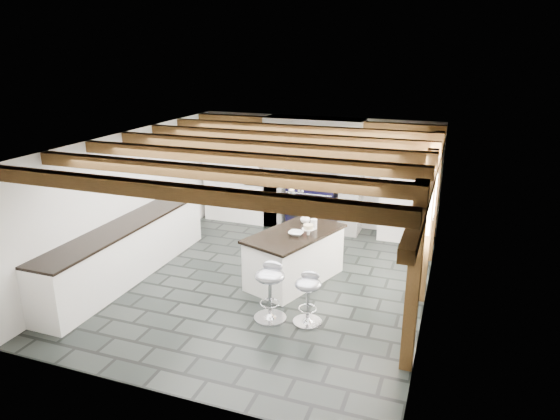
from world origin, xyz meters
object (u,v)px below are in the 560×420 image
(bar_stool_far, at_px, (270,285))
(range_cooker, at_px, (313,207))
(bar_stool_near, at_px, (308,292))
(kitchen_island, at_px, (295,256))

(bar_stool_far, bearing_deg, range_cooker, 95.85)
(range_cooker, height_order, bar_stool_near, range_cooker)
(range_cooker, xyz_separation_m, kitchen_island, (0.44, -2.51, -0.04))
(kitchen_island, distance_m, bar_stool_near, 1.33)
(bar_stool_far, bearing_deg, bar_stool_near, 6.54)
(kitchen_island, xyz_separation_m, bar_stool_far, (0.06, -1.27, 0.10))
(range_cooker, height_order, bar_stool_far, range_cooker)
(kitchen_island, relative_size, bar_stool_far, 2.24)
(range_cooker, relative_size, kitchen_island, 0.53)
(bar_stool_near, xyz_separation_m, bar_stool_far, (-0.52, -0.08, 0.06))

